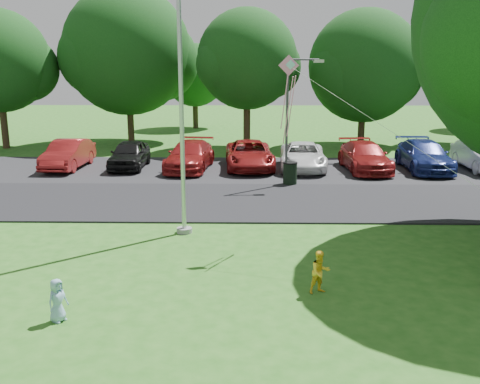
{
  "coord_description": "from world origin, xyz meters",
  "views": [
    {
      "loc": [
        -1.41,
        -11.46,
        5.31
      ],
      "look_at": [
        -1.68,
        4.0,
        1.6
      ],
      "focal_mm": 40.0,
      "sensor_mm": 36.0,
      "label": 1
    }
  ],
  "objects_px": {
    "street_lamp": "(292,109)",
    "kite": "(293,84)",
    "child_blue": "(57,300)",
    "child_yellow": "(320,272)",
    "flagpole": "(181,103)",
    "trash_can": "(290,174)"
  },
  "relations": [
    {
      "from": "street_lamp",
      "to": "kite",
      "type": "height_order",
      "value": "street_lamp"
    },
    {
      "from": "child_blue",
      "to": "kite",
      "type": "bearing_deg",
      "value": -14.7
    },
    {
      "from": "child_blue",
      "to": "child_yellow",
      "type": "bearing_deg",
      "value": -43.3
    },
    {
      "from": "flagpole",
      "to": "child_blue",
      "type": "distance_m",
      "value": 7.43
    },
    {
      "from": "child_yellow",
      "to": "child_blue",
      "type": "relative_size",
      "value": 1.1
    },
    {
      "from": "trash_can",
      "to": "kite",
      "type": "relative_size",
      "value": 0.2
    },
    {
      "from": "trash_can",
      "to": "child_yellow",
      "type": "relative_size",
      "value": 1.01
    },
    {
      "from": "flagpole",
      "to": "kite",
      "type": "bearing_deg",
      "value": -18.54
    },
    {
      "from": "street_lamp",
      "to": "child_yellow",
      "type": "xyz_separation_m",
      "value": [
        -0.17,
        -11.57,
        -2.87
      ]
    },
    {
      "from": "trash_can",
      "to": "child_blue",
      "type": "height_order",
      "value": "trash_can"
    },
    {
      "from": "child_yellow",
      "to": "child_blue",
      "type": "bearing_deg",
      "value": 172.88
    },
    {
      "from": "trash_can",
      "to": "kite",
      "type": "height_order",
      "value": "kite"
    },
    {
      "from": "child_blue",
      "to": "street_lamp",
      "type": "bearing_deg",
      "value": 7.4
    },
    {
      "from": "flagpole",
      "to": "street_lamp",
      "type": "bearing_deg",
      "value": 60.48
    },
    {
      "from": "street_lamp",
      "to": "child_blue",
      "type": "distance_m",
      "value": 14.67
    },
    {
      "from": "trash_can",
      "to": "kite",
      "type": "bearing_deg",
      "value": -94.16
    },
    {
      "from": "flagpole",
      "to": "street_lamp",
      "type": "relative_size",
      "value": 1.77
    },
    {
      "from": "child_yellow",
      "to": "street_lamp",
      "type": "bearing_deg",
      "value": 66.91
    },
    {
      "from": "trash_can",
      "to": "flagpole",
      "type": "bearing_deg",
      "value": -119.02
    },
    {
      "from": "flagpole",
      "to": "child_blue",
      "type": "xyz_separation_m",
      "value": [
        -1.94,
        -6.15,
        -3.69
      ]
    },
    {
      "from": "street_lamp",
      "to": "trash_can",
      "type": "relative_size",
      "value": 5.38
    },
    {
      "from": "trash_can",
      "to": "child_blue",
      "type": "relative_size",
      "value": 1.11
    }
  ]
}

